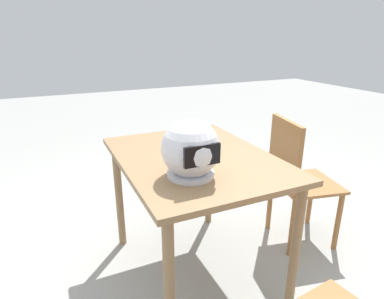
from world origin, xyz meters
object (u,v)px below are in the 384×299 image
at_px(motorcycle_helmet, 191,150).
at_px(chair_side, 295,175).
at_px(dining_table, 195,173).
at_px(pizza, 189,146).

xyz_separation_m(motorcycle_helmet, chair_side, (-0.90, -0.25, -0.40)).
relative_size(dining_table, motorcycle_helmet, 3.90).
height_order(dining_table, chair_side, chair_side).
distance_m(dining_table, motorcycle_helmet, 0.35).
bearing_deg(pizza, motorcycle_helmet, 67.34).
bearing_deg(dining_table, pizza, -95.49).
bearing_deg(chair_side, pizza, -6.44).
height_order(pizza, motorcycle_helmet, motorcycle_helmet).
distance_m(dining_table, pizza, 0.17).
distance_m(pizza, chair_side, 0.82).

